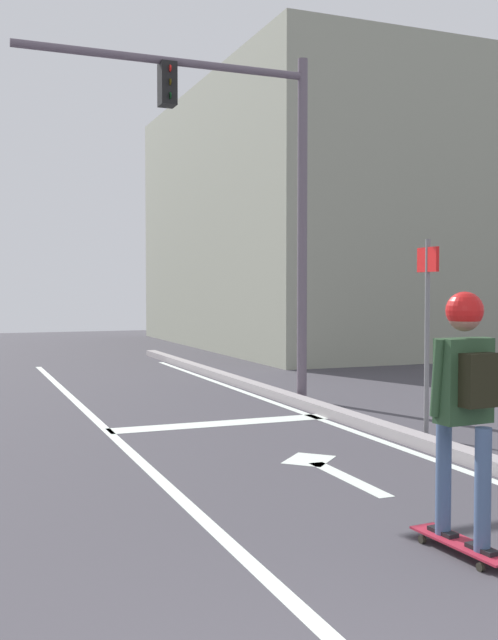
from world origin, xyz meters
TOP-DOWN VIEW (x-y plane):
  - lane_line_center at (0.36, 6.00)m, footprint 0.12×20.00m
  - lane_line_curbside at (3.29, 6.00)m, footprint 0.12×20.00m
  - stop_bar at (1.90, 7.60)m, footprint 3.08×0.40m
  - lane_arrow_stem at (2.05, 4.39)m, footprint 0.16×1.40m
  - lane_arrow_head at (2.05, 5.24)m, footprint 0.71×0.71m
  - curb_strip at (3.54, 6.00)m, footprint 0.24×24.00m
  - skateboard at (1.78, 2.30)m, footprint 0.28×0.88m
  - skater at (1.78, 2.29)m, footprint 0.48×0.63m
  - traffic_signal_mast at (2.85, 9.10)m, footprint 4.58×0.34m
  - street_sign_post at (3.92, 5.78)m, footprint 0.07×0.44m
  - building_block at (11.88, 19.75)m, footprint 12.88×12.99m

SIDE VIEW (x-z plane):
  - lane_line_center at x=0.36m, z-range 0.00..0.01m
  - lane_line_curbside at x=3.29m, z-range 0.00..0.01m
  - stop_bar at x=1.90m, z-range 0.00..0.01m
  - lane_arrow_stem at x=2.05m, z-range 0.00..0.01m
  - lane_arrow_head at x=2.05m, z-range 0.00..0.01m
  - curb_strip at x=3.54m, z-range 0.00..0.14m
  - skateboard at x=1.78m, z-range 0.03..0.11m
  - skater at x=1.78m, z-range 0.33..2.05m
  - street_sign_post at x=3.92m, z-range 0.36..2.80m
  - traffic_signal_mast at x=2.85m, z-range 1.02..6.53m
  - building_block at x=11.88m, z-range 0.00..7.98m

